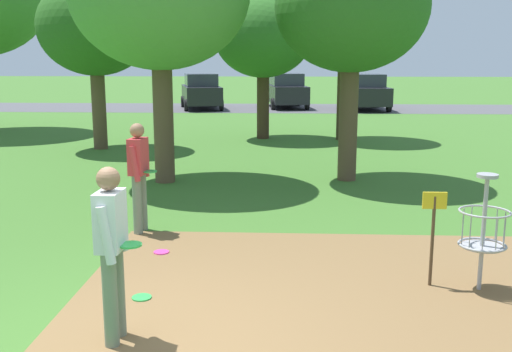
# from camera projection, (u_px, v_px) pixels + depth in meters

# --- Properties ---
(ground_plane) EXTENTS (160.00, 160.00, 0.00)m
(ground_plane) POSITION_uv_depth(u_px,v_px,m) (126.00, 350.00, 5.55)
(ground_plane) COLOR #3D6B28
(dirt_tee_pad) EXTENTS (6.08, 3.92, 0.01)m
(dirt_tee_pad) POSITION_uv_depth(u_px,v_px,m) (335.00, 280.00, 7.28)
(dirt_tee_pad) COLOR brown
(dirt_tee_pad) RESTS_ON ground
(disc_golf_basket) EXTENTS (0.98, 0.58, 1.39)m
(disc_golf_basket) POSITION_uv_depth(u_px,v_px,m) (478.00, 228.00, 6.87)
(disc_golf_basket) COLOR #9E9EA3
(disc_golf_basket) RESTS_ON ground
(player_foreground_watching) EXTENTS (0.42, 0.49, 1.71)m
(player_foreground_watching) POSITION_uv_depth(u_px,v_px,m) (139.00, 171.00, 9.13)
(player_foreground_watching) COLOR slate
(player_foreground_watching) RESTS_ON ground
(player_throwing) EXTENTS (0.41, 0.47, 1.71)m
(player_throwing) POSITION_uv_depth(u_px,v_px,m) (112.00, 245.00, 5.56)
(player_throwing) COLOR slate
(player_throwing) RESTS_ON ground
(frisbee_by_tee) EXTENTS (0.22, 0.22, 0.02)m
(frisbee_by_tee) POSITION_uv_depth(u_px,v_px,m) (142.00, 298.00, 6.74)
(frisbee_by_tee) COLOR green
(frisbee_by_tee) RESTS_ON ground
(frisbee_mid_grass) EXTENTS (0.22, 0.22, 0.02)m
(frisbee_mid_grass) POSITION_uv_depth(u_px,v_px,m) (161.00, 252.00, 8.31)
(frisbee_mid_grass) COLOR #E53D99
(frisbee_mid_grass) RESTS_ON ground
(tree_near_left) EXTENTS (3.22, 3.22, 4.76)m
(tree_near_left) POSITION_uv_depth(u_px,v_px,m) (263.00, 36.00, 19.36)
(tree_near_left) COLOR #422D1E
(tree_near_left) RESTS_ON ground
(tree_near_right) EXTENTS (3.27, 3.27, 5.14)m
(tree_near_right) POSITION_uv_depth(u_px,v_px,m) (352.00, 8.00, 12.53)
(tree_near_right) COLOR brown
(tree_near_right) RESTS_ON ground
(tree_mid_left) EXTENTS (3.27, 3.27, 4.94)m
(tree_mid_left) POSITION_uv_depth(u_px,v_px,m) (95.00, 28.00, 17.07)
(tree_mid_left) COLOR brown
(tree_mid_left) RESTS_ON ground
(tree_mid_center) EXTENTS (3.21, 3.21, 5.33)m
(tree_mid_center) POSITION_uv_depth(u_px,v_px,m) (345.00, 18.00, 18.98)
(tree_mid_center) COLOR #4C3823
(tree_mid_center) RESTS_ON ground
(parking_lot_strip) EXTENTS (36.00, 6.00, 0.01)m
(parking_lot_strip) POSITION_uv_depth(u_px,v_px,m) (259.00, 108.00, 31.93)
(parking_lot_strip) COLOR #4C4C51
(parking_lot_strip) RESTS_ON ground
(parked_car_leftmost) EXTENTS (2.73, 4.50, 1.84)m
(parked_car_leftmost) POSITION_uv_depth(u_px,v_px,m) (201.00, 91.00, 31.30)
(parked_car_leftmost) COLOR black
(parked_car_leftmost) RESTS_ON ground
(parked_car_center_left) EXTENTS (2.47, 4.43, 1.84)m
(parked_car_center_left) POSITION_uv_depth(u_px,v_px,m) (286.00, 91.00, 32.00)
(parked_car_center_left) COLOR black
(parked_car_center_left) RESTS_ON ground
(parked_car_center_right) EXTENTS (2.23, 4.33, 1.84)m
(parked_car_center_right) POSITION_uv_depth(u_px,v_px,m) (366.00, 92.00, 30.74)
(parked_car_center_right) COLOR black
(parked_car_center_right) RESTS_ON ground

